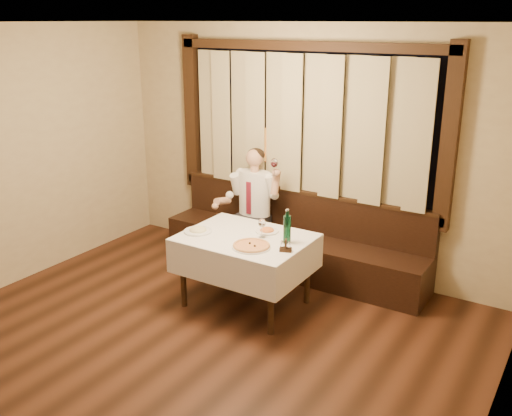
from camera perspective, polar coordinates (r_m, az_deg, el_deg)
The scene contains 10 objects.
room at distance 4.92m, azimuth -5.75°, elevation 2.62°, with size 5.01×6.01×2.81m.
banquette at distance 6.70m, azimuth 3.74°, elevation -3.71°, with size 3.20×0.61×0.94m.
dining_table at distance 5.75m, azimuth -1.06°, elevation -3.83°, with size 1.27×0.97×0.76m.
pizza at distance 5.44m, azimuth -0.46°, elevation -3.79°, with size 0.37×0.37×0.04m.
pasta_red at distance 5.83m, azimuth 1.12°, elevation -2.09°, with size 0.24×0.24×0.08m.
pasta_cream at distance 5.85m, azimuth -5.83°, elevation -2.03°, with size 0.29×0.29×0.10m.
green_bottle at distance 5.51m, azimuth 3.13°, elevation -2.08°, with size 0.07×0.07×0.34m.
table_wine_glass at distance 5.64m, azimuth 0.59°, elevation -1.59°, with size 0.07×0.07×0.20m.
cruet_caddy at distance 5.35m, azimuth 2.98°, elevation -3.93°, with size 0.12×0.09×0.12m.
seated_man at distance 6.70m, azimuth -0.43°, elevation 0.93°, with size 0.77×0.57×1.40m.
Camera 1 is at (2.91, -2.76, 2.83)m, focal length 40.00 mm.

